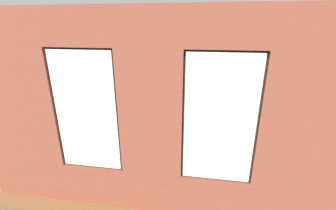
{
  "coord_description": "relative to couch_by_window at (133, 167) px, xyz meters",
  "views": [
    {
      "loc": [
        -0.76,
        5.82,
        3.01
      ],
      "look_at": [
        0.13,
        0.4,
        1.03
      ],
      "focal_mm": 24.0,
      "sensor_mm": 36.0,
      "label": 1
    }
  ],
  "objects": [
    {
      "name": "cup_ceramic",
      "position": [
        -0.21,
        -1.97,
        0.16
      ],
      "size": [
        0.08,
        0.08,
        0.1
      ],
      "primitive_type": "cylinder",
      "color": "#33567F",
      "rests_on": "coffee_table"
    },
    {
      "name": "potted_plant_by_left_couch",
      "position": [
        -2.52,
        -2.86,
        -0.02
      ],
      "size": [
        0.25,
        0.25,
        0.48
      ],
      "color": "gray",
      "rests_on": "ground_plane"
    },
    {
      "name": "remote_black",
      "position": [
        0.31,
        -1.97,
        0.13
      ],
      "size": [
        0.07,
        0.18,
        0.02
      ],
      "primitive_type": "cube",
      "rotation": [
        0.0,
        0.0,
        2.99
      ],
      "color": "black",
      "rests_on": "coffee_table"
    },
    {
      "name": "potted_plant_corner_far_left",
      "position": [
        -3.07,
        0.09,
        0.34
      ],
      "size": [
        0.79,
        0.83,
        1.12
      ],
      "color": "beige",
      "rests_on": "ground_plane"
    },
    {
      "name": "potted_plant_corner_near_left",
      "position": [
        -3.07,
        -4.39,
        0.33
      ],
      "size": [
        0.71,
        0.71,
        1.03
      ],
      "color": "#9E5638",
      "rests_on": "ground_plane"
    },
    {
      "name": "table_plant_small",
      "position": [
        -0.11,
        -2.08,
        0.24
      ],
      "size": [
        0.14,
        0.14,
        0.24
      ],
      "color": "beige",
      "rests_on": "coffee_table"
    },
    {
      "name": "tv_flatscreen",
      "position": [
        2.17,
        -2.59,
        0.56
      ],
      "size": [
        0.92,
        0.2,
        0.66
      ],
      "color": "black",
      "rests_on": "media_console"
    },
    {
      "name": "potted_plant_mid_room_small",
      "position": [
        -1.17,
        -2.64,
        0.04
      ],
      "size": [
        0.37,
        0.37,
        0.55
      ],
      "color": "brown",
      "rests_on": "ground_plane"
    },
    {
      "name": "coffee_table",
      "position": [
        -0.11,
        -2.08,
        0.06
      ],
      "size": [
        1.37,
        0.76,
        0.44
      ],
      "color": "tan",
      "rests_on": "ground_plane"
    },
    {
      "name": "potted_plant_between_couches",
      "position": [
        -1.39,
        -0.05,
        0.22
      ],
      "size": [
        0.47,
        0.47,
        0.85
      ],
      "color": "brown",
      "rests_on": "ground_plane"
    },
    {
      "name": "white_wall_right",
      "position": [
        2.47,
        -1.98,
        1.3
      ],
      "size": [
        0.1,
        5.42,
        3.26
      ],
      "primitive_type": "cube",
      "color": "silver",
      "rests_on": "ground_plane"
    },
    {
      "name": "candle_jar",
      "position": [
        0.07,
        -2.18,
        0.16
      ],
      "size": [
        0.08,
        0.08,
        0.09
      ],
      "primitive_type": "cylinder",
      "color": "#B7333D",
      "rests_on": "coffee_table"
    },
    {
      "name": "couch_left",
      "position": [
        -2.92,
        -1.47,
        0.0
      ],
      "size": [
        0.88,
        1.88,
        0.8
      ],
      "rotation": [
        0.0,
        0.0,
        1.57
      ],
      "color": "black",
      "rests_on": "ground_plane"
    },
    {
      "name": "media_console",
      "position": [
        2.17,
        -2.59,
        -0.05
      ],
      "size": [
        1.19,
        0.42,
        0.56
      ],
      "primitive_type": "cube",
      "color": "black",
      "rests_on": "ground_plane"
    },
    {
      "name": "couch_by_window",
      "position": [
        0.0,
        0.0,
        0.0
      ],
      "size": [
        1.87,
        0.87,
        0.8
      ],
      "color": "black",
      "rests_on": "ground_plane"
    },
    {
      "name": "brick_wall_with_windows",
      "position": [
        -0.55,
        0.65,
        1.27
      ],
      "size": [
        6.14,
        0.3,
        3.26
      ],
      "color": "brown",
      "rests_on": "ground_plane"
    },
    {
      "name": "ground_plane",
      "position": [
        -0.55,
        -2.18,
        -0.38
      ],
      "size": [
        6.74,
        6.42,
        0.1
      ],
      "primitive_type": "cube",
      "color": "brown"
    },
    {
      "name": "potted_plant_near_tv",
      "position": [
        1.62,
        -1.55,
        0.26
      ],
      "size": [
        0.76,
        0.72,
        1.29
      ],
      "color": "brown",
      "rests_on": "ground_plane"
    },
    {
      "name": "remote_gray",
      "position": [
        -0.48,
        -2.21,
        0.13
      ],
      "size": [
        0.17,
        0.14,
        0.02
      ],
      "primitive_type": "cube",
      "rotation": [
        0.0,
        0.0,
        4.12
      ],
      "color": "#59595B",
      "rests_on": "coffee_table"
    },
    {
      "name": "papasan_chair",
      "position": [
        -0.65,
        -3.93,
        0.12
      ],
      "size": [
        1.11,
        1.11,
        0.7
      ],
      "color": "olive",
      "rests_on": "ground_plane"
    }
  ]
}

